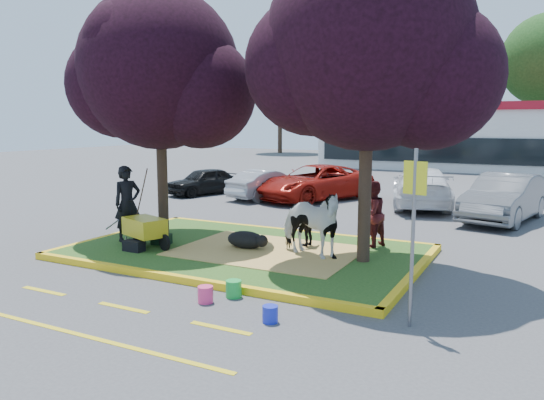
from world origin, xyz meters
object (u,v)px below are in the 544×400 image
at_px(bucket_blue, 270,314).
at_px(wheelbarrow, 145,227).
at_px(cow, 309,223).
at_px(handler, 127,204).
at_px(car_black, 204,181).
at_px(bucket_green, 234,289).
at_px(calf, 246,240).
at_px(sign_post, 414,217).
at_px(bucket_pink, 205,294).
at_px(car_silver, 267,184).

bearing_deg(bucket_blue, wheelbarrow, 151.77).
distance_m(cow, handler, 4.84).
xyz_separation_m(cow, car_black, (-8.72, 8.47, -0.34)).
relative_size(bucket_green, car_black, 0.09).
distance_m(calf, sign_post, 5.57).
relative_size(wheelbarrow, bucket_green, 6.21).
relative_size(bucket_green, bucket_pink, 1.06).
bearing_deg(sign_post, car_silver, 145.69).
relative_size(bucket_pink, car_silver, 0.08).
distance_m(wheelbarrow, bucket_pink, 4.03).
height_order(bucket_pink, car_black, car_black).
bearing_deg(bucket_blue, bucket_pink, 168.24).
relative_size(cow, calf, 1.89).
xyz_separation_m(cow, bucket_blue, (0.88, -3.60, -0.79)).
height_order(sign_post, car_silver, sign_post).
relative_size(bucket_blue, car_silver, 0.07).
distance_m(wheelbarrow, sign_post, 7.09).
xyz_separation_m(calf, car_black, (-7.03, 8.43, 0.23)).
xyz_separation_m(cow, sign_post, (2.92, -2.75, 0.83)).
xyz_separation_m(calf, bucket_green, (1.40, -2.86, -0.20)).
bearing_deg(car_silver, cow, 139.46).
relative_size(cow, bucket_blue, 6.73).
relative_size(calf, handler, 0.50).
bearing_deg(car_black, sign_post, -24.60).
distance_m(cow, bucket_blue, 3.79).
distance_m(bucket_blue, car_black, 15.44).
height_order(wheelbarrow, bucket_pink, wheelbarrow).
relative_size(handler, bucket_pink, 6.52).
relative_size(wheelbarrow, bucket_pink, 6.56).
relative_size(cow, car_silver, 0.50).
bearing_deg(wheelbarrow, cow, 35.50).
bearing_deg(wheelbarrow, car_silver, 120.71).
relative_size(cow, bucket_pink, 6.20).
xyz_separation_m(wheelbarrow, sign_post, (6.79, -1.70, 1.10)).
relative_size(sign_post, bucket_blue, 10.25).
relative_size(handler, bucket_green, 6.18).
distance_m(handler, bucket_green, 5.10).
distance_m(bucket_green, bucket_pink, 0.57).
bearing_deg(cow, bucket_blue, -149.81).
bearing_deg(bucket_green, sign_post, 1.12).
distance_m(cow, sign_post, 4.09).
bearing_deg(calf, sign_post, -24.35).
distance_m(bucket_green, car_silver, 12.63).
xyz_separation_m(calf, sign_post, (4.61, -2.80, 1.40)).
distance_m(bucket_pink, car_black, 14.32).
distance_m(calf, bucket_green, 3.19).
relative_size(bucket_blue, car_black, 0.08).
distance_m(cow, car_black, 12.17).
bearing_deg(bucket_blue, car_black, 128.50).
distance_m(handler, car_black, 9.92).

